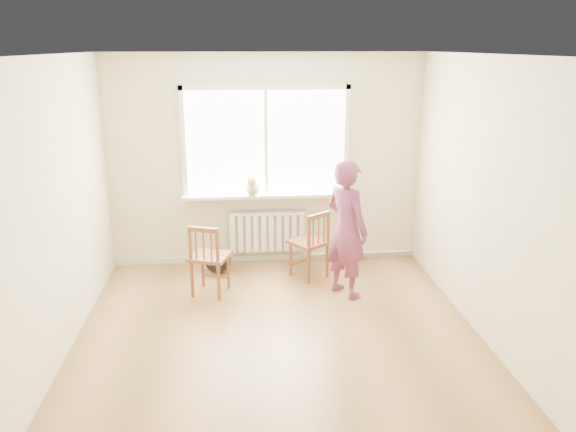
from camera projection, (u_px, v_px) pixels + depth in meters
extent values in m
plane|color=#A67744|center=(280.00, 345.00, 5.43)|extent=(4.50, 4.50, 0.00)
plane|color=white|center=(279.00, 55.00, 4.64)|extent=(4.50, 4.50, 0.00)
cube|color=beige|center=(266.00, 161.00, 7.17)|extent=(4.00, 0.01, 2.70)
cube|color=white|center=(266.00, 142.00, 7.08)|extent=(2.00, 0.02, 1.30)
cube|color=white|center=(265.00, 87.00, 6.86)|extent=(2.12, 0.05, 0.06)
cube|color=white|center=(183.00, 144.00, 6.97)|extent=(0.06, 0.05, 1.42)
cube|color=white|center=(347.00, 141.00, 7.15)|extent=(0.06, 0.05, 1.42)
cube|color=white|center=(266.00, 142.00, 7.06)|extent=(0.04, 0.05, 1.30)
cube|color=white|center=(267.00, 195.00, 7.19)|extent=(2.15, 0.22, 0.04)
cube|color=white|center=(267.00, 231.00, 7.40)|extent=(1.00, 0.02, 0.55)
cube|color=white|center=(267.00, 232.00, 7.35)|extent=(1.00, 0.10, 0.51)
cube|color=white|center=(267.00, 213.00, 7.27)|extent=(1.00, 0.12, 0.03)
cylinder|color=silver|center=(359.00, 253.00, 7.60)|extent=(1.40, 0.04, 0.04)
cube|color=beige|center=(267.00, 257.00, 7.54)|extent=(4.00, 0.03, 0.08)
cube|color=brown|center=(210.00, 256.00, 6.43)|extent=(0.53, 0.52, 0.04)
cylinder|color=brown|center=(228.00, 271.00, 6.61)|extent=(0.04, 0.04, 0.45)
cylinder|color=brown|center=(203.00, 268.00, 6.69)|extent=(0.04, 0.04, 0.45)
cylinder|color=brown|center=(219.00, 281.00, 6.31)|extent=(0.04, 0.04, 0.45)
cylinder|color=brown|center=(192.00, 279.00, 6.39)|extent=(0.04, 0.04, 0.45)
cylinder|color=brown|center=(218.00, 265.00, 6.25)|extent=(0.04, 0.04, 0.86)
cylinder|color=brown|center=(191.00, 262.00, 6.33)|extent=(0.04, 0.04, 0.86)
cube|color=brown|center=(203.00, 230.00, 6.17)|extent=(0.34, 0.15, 0.06)
cylinder|color=brown|center=(211.00, 246.00, 6.21)|extent=(0.02, 0.02, 0.34)
cylinder|color=brown|center=(204.00, 245.00, 6.23)|extent=(0.02, 0.02, 0.34)
cylinder|color=brown|center=(196.00, 245.00, 6.25)|extent=(0.02, 0.02, 0.34)
cube|color=brown|center=(309.00, 242.00, 6.91)|extent=(0.58, 0.58, 0.04)
cylinder|color=brown|center=(309.00, 253.00, 7.19)|extent=(0.04, 0.04, 0.45)
cylinder|color=brown|center=(291.00, 259.00, 6.99)|extent=(0.04, 0.04, 0.45)
cylinder|color=brown|center=(327.00, 259.00, 6.96)|extent=(0.04, 0.04, 0.45)
cylinder|color=brown|center=(308.00, 266.00, 6.75)|extent=(0.04, 0.04, 0.45)
cylinder|color=brown|center=(328.00, 244.00, 6.90)|extent=(0.04, 0.04, 0.86)
cylinder|color=brown|center=(309.00, 250.00, 6.70)|extent=(0.04, 0.04, 0.86)
cube|color=brown|center=(319.00, 216.00, 6.68)|extent=(0.30, 0.23, 0.06)
cylinder|color=brown|center=(324.00, 229.00, 6.79)|extent=(0.02, 0.02, 0.34)
cylinder|color=brown|center=(319.00, 230.00, 6.73)|extent=(0.02, 0.02, 0.34)
cylinder|color=brown|center=(313.00, 232.00, 6.68)|extent=(0.02, 0.02, 0.34)
imported|color=#B73D3D|center=(347.00, 229.00, 6.31)|extent=(0.64, 0.69, 1.59)
ellipsoid|color=#D0B98D|center=(253.00, 187.00, 7.07)|extent=(0.22, 0.30, 0.21)
sphere|color=#D0B98D|center=(252.00, 182.00, 6.91)|extent=(0.12, 0.12, 0.12)
cone|color=#D0B98D|center=(249.00, 177.00, 6.90)|extent=(0.04, 0.04, 0.05)
cone|color=#D0B98D|center=(254.00, 177.00, 6.90)|extent=(0.04, 0.04, 0.05)
cylinder|color=#D0B98D|center=(254.00, 189.00, 7.23)|extent=(0.04, 0.19, 0.03)
cylinder|color=#D0B98D|center=(249.00, 194.00, 6.99)|extent=(0.03, 0.03, 0.10)
cylinder|color=#D0B98D|center=(255.00, 194.00, 6.99)|extent=(0.03, 0.03, 0.10)
ellipsoid|color=black|center=(218.00, 261.00, 7.09)|extent=(0.35, 0.27, 0.33)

